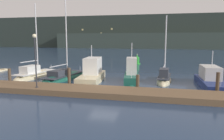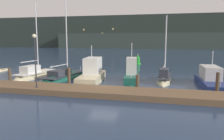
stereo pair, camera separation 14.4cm
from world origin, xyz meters
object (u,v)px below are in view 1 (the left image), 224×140
object	(u,v)px
motorboat_berth_3	(92,77)
motorboat_berth_4	(131,78)
sailboat_berth_1	(35,76)
rowboat_adrift	(0,71)
motorboat_berth_6	(211,83)
sailboat_berth_5	(164,81)
channel_buoy	(137,60)
dock_lamppost	(35,52)
sailboat_berth_2	(64,78)

from	to	relation	value
motorboat_berth_3	motorboat_berth_4	xyz separation A→B (m)	(4.22, -0.26, 0.06)
sailboat_berth_1	rowboat_adrift	world-z (taller)	sailboat_berth_1
motorboat_berth_4	motorboat_berth_6	bearing A→B (deg)	2.74
sailboat_berth_1	motorboat_berth_3	bearing A→B (deg)	-2.98
sailboat_berth_5	rowboat_adrift	distance (m)	22.18
motorboat_berth_6	channel_buoy	bearing A→B (deg)	118.23
sailboat_berth_1	sailboat_berth_5	world-z (taller)	sailboat_berth_1
sailboat_berth_5	motorboat_berth_4	bearing A→B (deg)	-157.04
sailboat_berth_1	dock_lamppost	xyz separation A→B (m)	(4.22, -6.35, 3.18)
sailboat_berth_1	motorboat_berth_6	size ratio (longest dim) A/B	1.27
sailboat_berth_5	rowboat_adrift	size ratio (longest dim) A/B	2.22
motorboat_berth_6	sailboat_berth_2	bearing A→B (deg)	178.20
channel_buoy	dock_lamppost	xyz separation A→B (m)	(-5.57, -22.49, 2.64)
motorboat_berth_6	dock_lamppost	xyz separation A→B (m)	(-14.38, -6.09, 3.02)
motorboat_berth_6	rowboat_adrift	size ratio (longest dim) A/B	2.14
channel_buoy	sailboat_berth_1	bearing A→B (deg)	-121.26
sailboat_berth_5	motorboat_berth_6	bearing A→B (deg)	-13.14
motorboat_berth_3	motorboat_berth_4	distance (m)	4.23
rowboat_adrift	channel_buoy	bearing A→B (deg)	35.81
channel_buoy	sailboat_berth_5	bearing A→B (deg)	-73.55
motorboat_berth_4	motorboat_berth_3	bearing A→B (deg)	176.50
dock_lamppost	sailboat_berth_1	bearing A→B (deg)	123.61
motorboat_berth_3	rowboat_adrift	xyz separation A→B (m)	(-14.59, 3.91, -0.41)
rowboat_adrift	sailboat_berth_2	bearing A→B (deg)	-16.68
rowboat_adrift	sailboat_berth_5	bearing A→B (deg)	-7.31
sailboat_berth_2	motorboat_berth_4	xyz separation A→B (m)	(7.66, -0.83, 0.36)
channel_buoy	dock_lamppost	size ratio (longest dim) A/B	0.42
sailboat_berth_5	dock_lamppost	xyz separation A→B (m)	(-10.12, -7.08, 3.17)
sailboat_berth_2	sailboat_berth_5	size ratio (longest dim) A/B	1.65
sailboat_berth_1	motorboat_berth_3	xyz separation A→B (m)	(6.94, -0.36, 0.28)
motorboat_berth_3	motorboat_berth_6	xyz separation A→B (m)	(11.66, 0.10, -0.13)
sailboat_berth_2	dock_lamppost	bearing A→B (deg)	-83.73
channel_buoy	sailboat_berth_2	bearing A→B (deg)	-111.57
motorboat_berth_4	channel_buoy	world-z (taller)	motorboat_berth_4
sailboat_berth_1	sailboat_berth_2	xyz separation A→B (m)	(3.50, 0.21, -0.02)
sailboat_berth_1	sailboat_berth_5	bearing A→B (deg)	2.92
sailboat_berth_1	motorboat_berth_3	world-z (taller)	sailboat_berth_1
motorboat_berth_3	channel_buoy	size ratio (longest dim) A/B	3.88
motorboat_berth_4	dock_lamppost	xyz separation A→B (m)	(-6.94, -5.73, 2.84)
sailboat_berth_1	channel_buoy	world-z (taller)	sailboat_berth_1
sailboat_berth_2	motorboat_berth_3	size ratio (longest dim) A/B	1.75
dock_lamppost	rowboat_adrift	world-z (taller)	dock_lamppost
motorboat_berth_4	motorboat_berth_6	world-z (taller)	motorboat_berth_4
sailboat_berth_2	channel_buoy	size ratio (longest dim) A/B	6.79
motorboat_berth_6	dock_lamppost	bearing A→B (deg)	-157.04
motorboat_berth_6	rowboat_adrift	distance (m)	26.53
channel_buoy	rowboat_adrift	size ratio (longest dim) A/B	0.54
sailboat_berth_5	channel_buoy	world-z (taller)	sailboat_berth_5
sailboat_berth_5	dock_lamppost	size ratio (longest dim) A/B	1.74
motorboat_berth_6	rowboat_adrift	world-z (taller)	motorboat_berth_6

